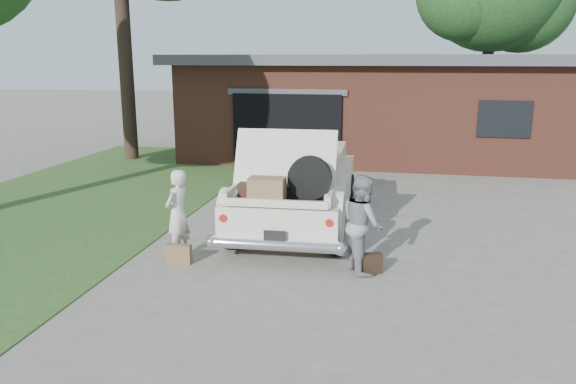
# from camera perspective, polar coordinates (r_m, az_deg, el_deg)

# --- Properties ---
(ground) EXTENTS (90.00, 90.00, 0.00)m
(ground) POSITION_cam_1_polar(r_m,az_deg,el_deg) (8.83, -0.76, -7.85)
(ground) COLOR gray
(ground) RESTS_ON ground
(grass_strip) EXTENTS (6.00, 16.00, 0.02)m
(grass_strip) POSITION_cam_1_polar(r_m,az_deg,el_deg) (13.58, -21.28, -1.10)
(grass_strip) COLOR #2D4C1E
(grass_strip) RESTS_ON ground
(house) EXTENTS (12.80, 7.80, 3.30)m
(house) POSITION_cam_1_polar(r_m,az_deg,el_deg) (19.59, 9.15, 8.81)
(house) COLOR brown
(house) RESTS_ON ground
(sedan) EXTENTS (2.20, 5.26, 2.05)m
(sedan) POSITION_cam_1_polar(r_m,az_deg,el_deg) (10.97, 1.05, 0.59)
(sedan) COLOR beige
(sedan) RESTS_ON ground
(woman_left) EXTENTS (0.46, 0.60, 1.46)m
(woman_left) POSITION_cam_1_polar(r_m,az_deg,el_deg) (9.38, -11.16, -2.16)
(woman_left) COLOR beige
(woman_left) RESTS_ON ground
(woman_right) EXTENTS (0.83, 0.91, 1.51)m
(woman_right) POSITION_cam_1_polar(r_m,az_deg,el_deg) (8.62, 7.58, -3.21)
(woman_right) COLOR gray
(woman_right) RESTS_ON ground
(suitcase_left) EXTENTS (0.41, 0.14, 0.32)m
(suitcase_left) POSITION_cam_1_polar(r_m,az_deg,el_deg) (9.19, -11.03, -6.20)
(suitcase_left) COLOR brown
(suitcase_left) RESTS_ON ground
(suitcase_right) EXTENTS (0.43, 0.28, 0.32)m
(suitcase_right) POSITION_cam_1_polar(r_m,az_deg,el_deg) (8.70, 8.20, -7.23)
(suitcase_right) COLOR black
(suitcase_right) RESTS_ON ground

